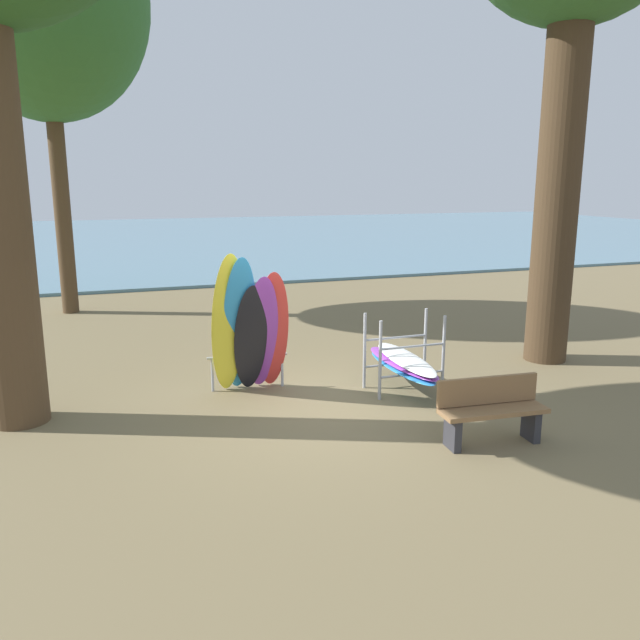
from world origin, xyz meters
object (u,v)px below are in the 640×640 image
object	(u,v)px
leaning_board_pile	(250,331)
board_storage_rack	(403,362)
tree_mid_behind	(44,0)
park_bench	(491,409)

from	to	relation	value
leaning_board_pile	board_storage_rack	world-z (taller)	leaning_board_pile
tree_mid_behind	park_bench	xyz separation A→B (m)	(5.36, -10.65, -6.94)
tree_mid_behind	park_bench	distance (m)	13.79
tree_mid_behind	board_storage_rack	bearing A→B (deg)	-57.97
park_bench	board_storage_rack	bearing A→B (deg)	92.85
tree_mid_behind	leaning_board_pile	distance (m)	10.44
leaning_board_pile	board_storage_rack	bearing A→B (deg)	-14.80
board_storage_rack	leaning_board_pile	bearing A→B (deg)	165.20
tree_mid_behind	board_storage_rack	xyz separation A→B (m)	(5.24, -8.38, -6.92)
leaning_board_pile	tree_mid_behind	bearing A→B (deg)	110.39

